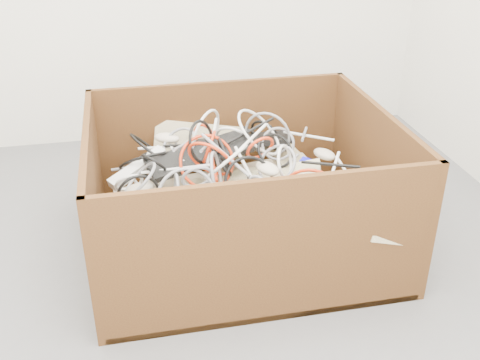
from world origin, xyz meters
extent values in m
plane|color=#5B5B5E|center=(0.00, 0.00, 0.00)|extent=(3.00, 3.00, 0.00)
cube|color=#3D1F0F|center=(0.19, 0.25, 0.01)|extent=(1.18, 0.99, 0.03)
cube|color=#3D1F0F|center=(0.19, 0.73, 0.28)|extent=(1.18, 0.02, 0.57)
cube|color=#3D1F0F|center=(0.19, -0.23, 0.28)|extent=(1.18, 0.03, 0.57)
cube|color=#3D1F0F|center=(0.77, 0.25, 0.28)|extent=(0.02, 0.94, 0.57)
cube|color=#3D1F0F|center=(-0.39, 0.25, 0.28)|extent=(0.03, 0.94, 0.57)
cube|color=tan|center=(0.19, 0.27, 0.08)|extent=(1.04, 0.90, 0.19)
cube|color=tan|center=(0.09, 0.20, 0.17)|extent=(0.74, 0.67, 0.20)
cube|color=beige|center=(-0.13, 0.32, 0.18)|extent=(0.45, 0.29, 0.09)
cube|color=beige|center=(0.50, 0.42, 0.23)|extent=(0.31, 0.44, 0.18)
cube|color=beige|center=(0.12, 0.04, 0.21)|extent=(0.15, 0.42, 0.12)
cube|color=beige|center=(-0.02, 0.20, 0.22)|extent=(0.44, 0.25, 0.11)
cube|color=beige|center=(0.58, -0.04, 0.23)|extent=(0.20, 0.42, 0.17)
cube|color=beige|center=(0.08, 0.66, 0.32)|extent=(0.44, 0.18, 0.18)
cube|color=beige|center=(0.16, 0.26, 0.31)|extent=(0.37, 0.42, 0.15)
cube|color=beige|center=(0.30, 0.24, 0.30)|extent=(0.43, 0.28, 0.17)
cube|color=black|center=(0.25, 0.52, 0.36)|extent=(0.43, 0.17, 0.04)
cube|color=black|center=(0.03, 0.33, 0.40)|extent=(0.45, 0.24, 0.10)
ellipsoid|color=#BFB29A|center=(-0.21, 0.23, 0.33)|extent=(0.13, 0.09, 0.04)
ellipsoid|color=#BFB29A|center=(0.58, 0.37, 0.33)|extent=(0.11, 0.13, 0.04)
ellipsoid|color=#BFB29A|center=(-0.02, -0.09, 0.30)|extent=(0.12, 0.08, 0.04)
ellipsoid|color=#BFB29A|center=(0.25, 0.08, 0.44)|extent=(0.11, 0.13, 0.04)
ellipsoid|color=#BFB29A|center=(-0.08, 0.50, 0.41)|extent=(0.13, 0.11, 0.04)
ellipsoid|color=black|center=(0.41, -0.03, 0.30)|extent=(0.12, 0.09, 0.04)
cube|color=silver|center=(-0.22, 0.35, 0.36)|extent=(0.25, 0.18, 0.11)
cube|color=silver|center=(0.02, 0.03, 0.32)|extent=(0.28, 0.18, 0.10)
cube|color=#0D0DC3|center=(0.47, 0.28, 0.35)|extent=(0.06, 0.06, 0.03)
torus|color=gray|center=(0.06, 0.10, 0.43)|extent=(0.08, 0.23, 0.24)
torus|color=red|center=(0.05, 0.18, 0.45)|extent=(0.21, 0.20, 0.18)
torus|color=gray|center=(-0.06, 0.00, 0.40)|extent=(0.27, 0.11, 0.25)
torus|color=black|center=(0.18, 0.06, 0.40)|extent=(0.26, 0.13, 0.23)
torus|color=silver|center=(0.11, 0.16, 0.44)|extent=(0.22, 0.20, 0.21)
torus|color=red|center=(0.40, 0.01, 0.38)|extent=(0.26, 0.11, 0.25)
torus|color=red|center=(0.07, 0.28, 0.46)|extent=(0.10, 0.15, 0.14)
torus|color=red|center=(0.05, 0.22, 0.42)|extent=(0.26, 0.14, 0.24)
torus|color=silver|center=(-0.18, 0.34, 0.33)|extent=(0.15, 0.10, 0.13)
torus|color=red|center=(0.25, 0.19, 0.47)|extent=(0.15, 0.09, 0.14)
torus|color=gray|center=(0.35, 0.49, 0.39)|extent=(0.24, 0.16, 0.28)
torus|color=gray|center=(-0.21, 0.21, 0.38)|extent=(0.19, 0.24, 0.18)
torus|color=gray|center=(-0.01, 0.05, 0.45)|extent=(0.17, 0.08, 0.16)
torus|color=gray|center=(-0.08, 0.11, 0.35)|extent=(0.02, 0.23, 0.23)
torus|color=gray|center=(0.39, 0.43, 0.37)|extent=(0.17, 0.12, 0.14)
torus|color=silver|center=(-0.14, 0.01, 0.34)|extent=(0.21, 0.07, 0.21)
torus|color=gray|center=(-0.04, 0.42, 0.41)|extent=(0.20, 0.20, 0.12)
torus|color=silver|center=(0.20, 0.43, 0.41)|extent=(0.19, 0.17, 0.16)
torus|color=gray|center=(0.28, -0.05, 0.35)|extent=(0.26, 0.13, 0.24)
torus|color=silver|center=(-0.07, 0.51, 0.36)|extent=(0.11, 0.15, 0.18)
torus|color=silver|center=(-0.21, 0.00, 0.35)|extent=(0.12, 0.21, 0.19)
torus|color=black|center=(0.04, 0.30, 0.47)|extent=(0.13, 0.20, 0.22)
torus|color=black|center=(-0.15, 0.29, 0.40)|extent=(0.13, 0.16, 0.13)
torus|color=black|center=(-0.22, 0.16, 0.34)|extent=(0.18, 0.04, 0.18)
torus|color=silver|center=(0.08, 0.46, 0.42)|extent=(0.20, 0.28, 0.33)
torus|color=black|center=(0.32, 0.23, 0.44)|extent=(0.21, 0.17, 0.15)
torus|color=black|center=(-0.17, 0.43, 0.34)|extent=(0.25, 0.23, 0.19)
torus|color=red|center=(0.08, 0.55, 0.39)|extent=(0.12, 0.11, 0.15)
torus|color=silver|center=(0.30, 0.42, 0.44)|extent=(0.23, 0.24, 0.22)
torus|color=black|center=(-0.14, 0.49, 0.36)|extent=(0.27, 0.34, 0.24)
torus|color=silver|center=(-0.25, 0.23, 0.36)|extent=(0.15, 0.09, 0.14)
torus|color=black|center=(0.36, 0.55, 0.36)|extent=(0.15, 0.19, 0.23)
torus|color=gray|center=(0.19, -0.04, 0.42)|extent=(0.08, 0.14, 0.15)
torus|color=black|center=(-0.17, 0.38, 0.35)|extent=(0.12, 0.09, 0.14)
torus|color=black|center=(0.12, 0.22, 0.43)|extent=(0.06, 0.18, 0.18)
torus|color=gray|center=(0.04, 0.03, 0.36)|extent=(0.26, 0.20, 0.20)
torus|color=silver|center=(0.33, 0.12, 0.44)|extent=(0.10, 0.16, 0.18)
torus|color=gray|center=(0.30, 0.14, 0.42)|extent=(0.17, 0.16, 0.17)
cylinder|color=black|center=(0.17, 0.02, 0.41)|extent=(0.06, 0.26, 0.03)
cylinder|color=gray|center=(-0.02, 0.36, 0.44)|extent=(0.12, 0.24, 0.08)
cylinder|color=silver|center=(-0.05, 0.36, 0.40)|extent=(0.05, 0.15, 0.01)
cylinder|color=gray|center=(0.10, 0.14, 0.49)|extent=(0.15, 0.23, 0.10)
cylinder|color=gray|center=(0.51, 0.44, 0.40)|extent=(0.08, 0.16, 0.03)
cylinder|color=silver|center=(0.19, 0.10, 0.42)|extent=(0.06, 0.27, 0.11)
cylinder|color=black|center=(0.35, 0.54, 0.36)|extent=(0.17, 0.21, 0.06)
cylinder|color=gray|center=(0.06, 0.30, 0.45)|extent=(0.08, 0.18, 0.05)
cylinder|color=gray|center=(-0.20, 0.40, 0.34)|extent=(0.26, 0.14, 0.09)
cylinder|color=silver|center=(0.51, 0.09, 0.37)|extent=(0.16, 0.24, 0.10)
cylinder|color=silver|center=(-0.10, 0.56, 0.34)|extent=(0.22, 0.05, 0.04)
cylinder|color=silver|center=(0.59, 0.18, 0.36)|extent=(0.02, 0.16, 0.03)
cylinder|color=black|center=(0.25, -0.03, 0.38)|extent=(0.16, 0.13, 0.02)
cylinder|color=black|center=(0.52, 0.15, 0.40)|extent=(0.20, 0.14, 0.03)
cylinder|color=silver|center=(0.53, 0.46, 0.38)|extent=(0.21, 0.09, 0.04)
cylinder|color=black|center=(0.01, 0.38, 0.39)|extent=(0.16, 0.04, 0.05)
cylinder|color=black|center=(0.22, 0.36, 0.46)|extent=(0.27, 0.09, 0.10)
cylinder|color=black|center=(0.09, 0.26, 0.44)|extent=(0.06, 0.14, 0.06)
cylinder|color=silver|center=(-0.07, 0.24, 0.39)|extent=(0.28, 0.09, 0.06)
cylinder|color=silver|center=(0.21, 0.24, 0.48)|extent=(0.20, 0.19, 0.07)
cylinder|color=black|center=(0.08, 0.25, 0.44)|extent=(0.07, 0.22, 0.08)
cylinder|color=gray|center=(-0.01, 0.52, 0.35)|extent=(0.14, 0.02, 0.06)
cylinder|color=black|center=(0.00, 0.46, 0.36)|extent=(0.06, 0.12, 0.05)
cylinder|color=silver|center=(0.17, 0.59, 0.36)|extent=(0.17, 0.05, 0.07)
cylinder|color=red|center=(0.07, 0.24, 0.42)|extent=(0.03, 0.27, 0.07)
cylinder|color=gray|center=(-0.20, -0.03, 0.34)|extent=(0.26, 0.07, 0.08)
cylinder|color=silver|center=(0.09, 0.36, 0.44)|extent=(0.09, 0.26, 0.10)
cylinder|color=black|center=(-0.05, 0.43, 0.41)|extent=(0.11, 0.08, 0.04)
camera|label=1|loc=(-0.23, -1.74, 1.40)|focal=42.93mm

